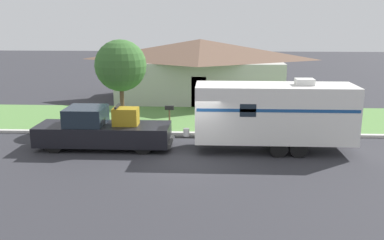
# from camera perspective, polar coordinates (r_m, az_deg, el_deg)

# --- Properties ---
(ground_plane) EXTENTS (120.00, 120.00, 0.00)m
(ground_plane) POSITION_cam_1_polar(r_m,az_deg,el_deg) (18.79, -0.10, -5.06)
(ground_plane) COLOR #2D2D33
(curb_strip) EXTENTS (80.00, 0.30, 0.14)m
(curb_strip) POSITION_cam_1_polar(r_m,az_deg,el_deg) (22.35, 0.39, -1.82)
(curb_strip) COLOR beige
(curb_strip) RESTS_ON ground_plane
(lawn_strip) EXTENTS (80.00, 7.00, 0.03)m
(lawn_strip) POSITION_cam_1_polar(r_m,az_deg,el_deg) (25.90, 0.74, 0.20)
(lawn_strip) COLOR #568442
(lawn_strip) RESTS_ON ground_plane
(house_across_street) EXTENTS (12.62, 6.99, 4.44)m
(house_across_street) POSITION_cam_1_polar(r_m,az_deg,el_deg) (31.98, 1.10, 6.91)
(house_across_street) COLOR #B2B2A8
(house_across_street) RESTS_ON ground_plane
(pickup_truck) EXTENTS (6.30, 2.00, 2.05)m
(pickup_truck) POSITION_cam_1_polar(r_m,az_deg,el_deg) (20.39, -11.92, -1.35)
(pickup_truck) COLOR black
(pickup_truck) RESTS_ON ground_plane
(travel_trailer) EXTENTS (8.08, 2.23, 3.34)m
(travel_trailer) POSITION_cam_1_polar(r_m,az_deg,el_deg) (19.70, 10.93, 0.96)
(travel_trailer) COLOR black
(travel_trailer) RESTS_ON ground_plane
(mailbox) EXTENTS (0.48, 0.20, 1.32)m
(mailbox) POSITION_cam_1_polar(r_m,az_deg,el_deg) (23.27, -3.03, 1.18)
(mailbox) COLOR brown
(mailbox) RESTS_ON ground_plane
(tree_in_yard) EXTENTS (2.86, 2.86, 4.83)m
(tree_in_yard) POSITION_cam_1_polar(r_m,az_deg,el_deg) (24.10, -9.49, 7.16)
(tree_in_yard) COLOR brown
(tree_in_yard) RESTS_ON ground_plane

